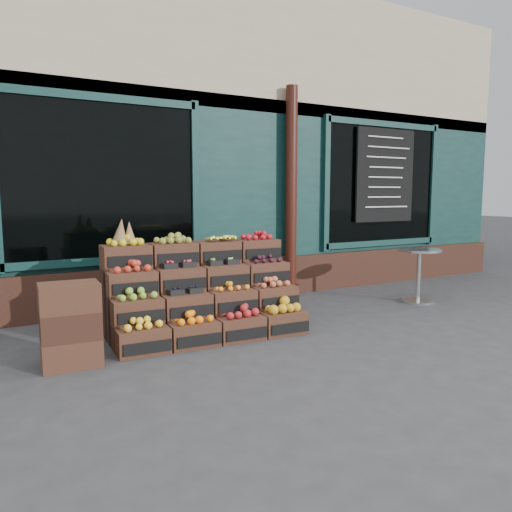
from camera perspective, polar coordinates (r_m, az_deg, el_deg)
ground at (r=5.61m, az=5.41°, el=-9.29°), size 60.00×60.00×0.00m
shop_facade at (r=10.03m, az=-11.88°, el=11.61°), size 12.00×6.24×4.80m
crate_display at (r=5.73m, az=-6.23°, el=-4.76°), size 2.17×1.15×1.32m
spare_crates at (r=4.91m, az=-20.44°, el=-7.40°), size 0.54×0.39×0.78m
bistro_table at (r=7.65m, az=18.10°, el=-1.44°), size 0.63×0.63×0.79m
shopkeeper at (r=7.23m, az=-19.89°, el=1.23°), size 0.68×0.48×1.79m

